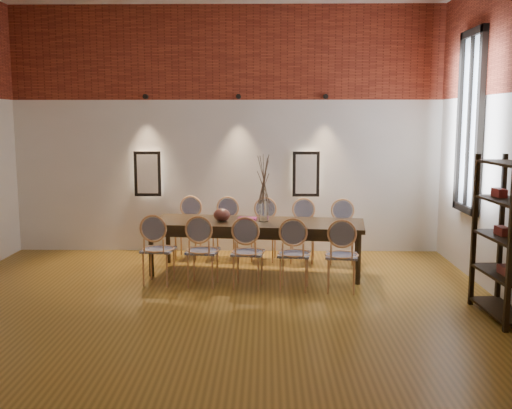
{
  "coord_description": "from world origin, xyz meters",
  "views": [
    {
      "loc": [
        0.65,
        -6.33,
        2.21
      ],
      "look_at": [
        0.51,
        1.66,
        1.05
      ],
      "focal_mm": 42.0,
      "sensor_mm": 36.0,
      "label": 1
    }
  ],
  "objects_px": {
    "chair_near_a": "(158,249)",
    "shelving_rack": "(505,238)",
    "vase": "(264,211)",
    "chair_far_c": "(264,231)",
    "chair_far_a": "(188,229)",
    "chair_far_b": "(225,230)",
    "chair_near_b": "(203,251)",
    "chair_near_c": "(248,252)",
    "chair_far_d": "(303,232)",
    "book": "(247,219)",
    "chair_far_e": "(342,233)",
    "chair_near_d": "(294,254)",
    "bowl": "(222,215)",
    "chair_near_e": "(342,255)",
    "dining_table": "(256,247)"
  },
  "relations": [
    {
      "from": "chair_near_d",
      "to": "chair_far_a",
      "type": "relative_size",
      "value": 1.0
    },
    {
      "from": "chair_far_b",
      "to": "book",
      "type": "xyz_separation_m",
      "value": [
        0.36,
        -0.71,
        0.3
      ]
    },
    {
      "from": "chair_near_c",
      "to": "book",
      "type": "relative_size",
      "value": 3.62
    },
    {
      "from": "chair_near_e",
      "to": "chair_far_a",
      "type": "height_order",
      "value": "same"
    },
    {
      "from": "chair_near_a",
      "to": "shelving_rack",
      "type": "xyz_separation_m",
      "value": [
        4.07,
        -1.3,
        0.43
      ]
    },
    {
      "from": "chair_near_b",
      "to": "chair_near_c",
      "type": "height_order",
      "value": "same"
    },
    {
      "from": "chair_near_d",
      "to": "shelving_rack",
      "type": "bearing_deg",
      "value": -17.71
    },
    {
      "from": "chair_near_a",
      "to": "chair_far_a",
      "type": "distance_m",
      "value": 1.53
    },
    {
      "from": "chair_near_d",
      "to": "shelving_rack",
      "type": "relative_size",
      "value": 0.52
    },
    {
      "from": "chair_near_c",
      "to": "book",
      "type": "height_order",
      "value": "chair_near_c"
    },
    {
      "from": "chair_far_d",
      "to": "vase",
      "type": "bearing_deg",
      "value": 56.68
    },
    {
      "from": "chair_near_c",
      "to": "chair_far_d",
      "type": "distance_m",
      "value": 1.65
    },
    {
      "from": "chair_near_b",
      "to": "chair_near_c",
      "type": "xyz_separation_m",
      "value": [
        0.6,
        -0.08,
        0.0
      ]
    },
    {
      "from": "bowl",
      "to": "shelving_rack",
      "type": "xyz_separation_m",
      "value": [
        3.26,
        -1.92,
        0.06
      ]
    },
    {
      "from": "chair_near_a",
      "to": "chair_far_e",
      "type": "distance_m",
      "value": 2.87
    },
    {
      "from": "chair_near_d",
      "to": "chair_near_b",
      "type": "bearing_deg",
      "value": -180.0
    },
    {
      "from": "dining_table",
      "to": "chair_near_c",
      "type": "distance_m",
      "value": 0.77
    },
    {
      "from": "chair_far_a",
      "to": "chair_far_c",
      "type": "xyz_separation_m",
      "value": [
        1.2,
        -0.16,
        0.0
      ]
    },
    {
      "from": "chair_near_e",
      "to": "chair_far_c",
      "type": "xyz_separation_m",
      "value": [
        -1.0,
        1.68,
        0.0
      ]
    },
    {
      "from": "chair_far_e",
      "to": "chair_near_a",
      "type": "bearing_deg",
      "value": 32.33
    },
    {
      "from": "chair_near_a",
      "to": "chair_near_d",
      "type": "relative_size",
      "value": 1.0
    },
    {
      "from": "dining_table",
      "to": "chair_far_b",
      "type": "relative_size",
      "value": 3.22
    },
    {
      "from": "chair_near_c",
      "to": "chair_far_e",
      "type": "bearing_deg",
      "value": 51.69
    },
    {
      "from": "bowl",
      "to": "dining_table",
      "type": "bearing_deg",
      "value": -1.65
    },
    {
      "from": "chair_near_a",
      "to": "chair_far_c",
      "type": "distance_m",
      "value": 1.95
    },
    {
      "from": "chair_far_a",
      "to": "shelving_rack",
      "type": "distance_m",
      "value": 4.81
    },
    {
      "from": "vase",
      "to": "shelving_rack",
      "type": "xyz_separation_m",
      "value": [
        2.67,
        -1.89,
        0.0
      ]
    },
    {
      "from": "chair_far_a",
      "to": "chair_far_b",
      "type": "distance_m",
      "value": 0.61
    },
    {
      "from": "chair_far_a",
      "to": "book",
      "type": "xyz_separation_m",
      "value": [
        0.97,
        -0.79,
        0.3
      ]
    },
    {
      "from": "chair_near_c",
      "to": "shelving_rack",
      "type": "distance_m",
      "value": 3.12
    },
    {
      "from": "chair_near_b",
      "to": "chair_far_e",
      "type": "xyz_separation_m",
      "value": [
        2.0,
        1.29,
        0.0
      ]
    },
    {
      "from": "shelving_rack",
      "to": "chair_far_e",
      "type": "bearing_deg",
      "value": 117.53
    },
    {
      "from": "chair_far_e",
      "to": "shelving_rack",
      "type": "xyz_separation_m",
      "value": [
        1.47,
        -2.51,
        0.43
      ]
    },
    {
      "from": "chair_near_b",
      "to": "vase",
      "type": "bearing_deg",
      "value": 47.31
    },
    {
      "from": "chair_near_e",
      "to": "chair_far_e",
      "type": "relative_size",
      "value": 1.0
    },
    {
      "from": "chair_far_a",
      "to": "chair_far_d",
      "type": "relative_size",
      "value": 1.0
    },
    {
      "from": "book",
      "to": "shelving_rack",
      "type": "relative_size",
      "value": 0.14
    },
    {
      "from": "chair_far_a",
      "to": "chair_far_b",
      "type": "height_order",
      "value": "same"
    },
    {
      "from": "chair_near_a",
      "to": "chair_far_a",
      "type": "xyz_separation_m",
      "value": [
        0.2,
        1.52,
        0.0
      ]
    },
    {
      "from": "chair_far_d",
      "to": "bowl",
      "type": "height_order",
      "value": "chair_far_d"
    },
    {
      "from": "dining_table",
      "to": "book",
      "type": "height_order",
      "value": "book"
    },
    {
      "from": "chair_near_b",
      "to": "book",
      "type": "xyz_separation_m",
      "value": [
        0.56,
        0.81,
        0.3
      ]
    },
    {
      "from": "chair_near_d",
      "to": "chair_far_c",
      "type": "bearing_deg",
      "value": 111.55
    },
    {
      "from": "bowl",
      "to": "shelving_rack",
      "type": "relative_size",
      "value": 0.13
    },
    {
      "from": "chair_near_b",
      "to": "vase",
      "type": "relative_size",
      "value": 3.13
    },
    {
      "from": "book",
      "to": "shelving_rack",
      "type": "xyz_separation_m",
      "value": [
        2.9,
        -2.03,
        0.14
      ]
    },
    {
      "from": "chair_far_d",
      "to": "chair_near_b",
      "type": "bearing_deg",
      "value": 51.69
    },
    {
      "from": "vase",
      "to": "chair_far_c",
      "type": "bearing_deg",
      "value": 90.11
    },
    {
      "from": "vase",
      "to": "shelving_rack",
      "type": "height_order",
      "value": "shelving_rack"
    },
    {
      "from": "chair_far_d",
      "to": "shelving_rack",
      "type": "height_order",
      "value": "shelving_rack"
    }
  ]
}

